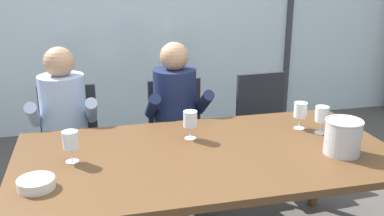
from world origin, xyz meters
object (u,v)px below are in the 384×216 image
object	(u,v)px
chair_left_of_center	(178,128)
person_pale_blue_shirt	(64,122)
tasting_bowl	(36,184)
wine_glass_near_bucket	(322,115)
wine_glass_center_pour	(70,141)
chair_center	(265,119)
dining_table	(207,163)
wine_glass_by_left_taster	(300,111)
chair_near_curtain	(69,136)
wine_glass_by_right_taster	(190,120)
ice_bucket_primary	(343,136)
person_navy_polo	(177,113)

from	to	relation	value
chair_left_of_center	person_pale_blue_shirt	world-z (taller)	person_pale_blue_shirt
tasting_bowl	wine_glass_near_bucket	xyz separation A→B (m)	(1.66, 0.33, 0.09)
wine_glass_near_bucket	wine_glass_center_pour	xyz separation A→B (m)	(-1.50, -0.07, 0.00)
wine_glass_near_bucket	chair_center	bearing A→B (deg)	89.67
dining_table	wine_glass_near_bucket	world-z (taller)	wine_glass_near_bucket
person_pale_blue_shirt	wine_glass_by_left_taster	size ratio (longest dim) A/B	6.89
chair_near_curtain	wine_glass_center_pour	xyz separation A→B (m)	(0.06, -0.93, 0.33)
dining_table	wine_glass_by_right_taster	world-z (taller)	wine_glass_by_right_taster
dining_table	wine_glass_by_right_taster	distance (m)	0.29
chair_near_curtain	wine_glass_by_left_taster	size ratio (longest dim) A/B	5.05
wine_glass_by_right_taster	chair_left_of_center	bearing A→B (deg)	84.09
chair_near_curtain	ice_bucket_primary	size ratio (longest dim) A/B	4.24
tasting_bowl	person_navy_polo	bearing A→B (deg)	49.21
chair_left_of_center	wine_glass_center_pour	distance (m)	1.23
wine_glass_near_bucket	wine_glass_by_right_taster	bearing A→B (deg)	172.77
chair_near_curtain	wine_glass_by_right_taster	bearing A→B (deg)	-42.77
wine_glass_near_bucket	ice_bucket_primary	bearing A→B (deg)	-97.92
person_pale_blue_shirt	tasting_bowl	xyz separation A→B (m)	(-0.09, -1.03, 0.06)
dining_table	chair_left_of_center	xyz separation A→B (m)	(0.03, 0.96, -0.15)
ice_bucket_primary	tasting_bowl	xyz separation A→B (m)	(-1.61, -0.02, -0.08)
chair_center	dining_table	bearing A→B (deg)	-131.46
chair_near_curtain	person_navy_polo	size ratio (longest dim) A/B	0.73
person_pale_blue_shirt	wine_glass_by_right_taster	distance (m)	0.98
person_pale_blue_shirt	wine_glass_center_pour	xyz separation A→B (m)	(0.07, -0.77, 0.16)
tasting_bowl	ice_bucket_primary	bearing A→B (deg)	0.79
chair_near_curtain	person_pale_blue_shirt	xyz separation A→B (m)	(-0.01, -0.16, 0.17)
person_navy_polo	tasting_bowl	bearing A→B (deg)	-130.99
chair_near_curtain	person_navy_polo	xyz separation A→B (m)	(0.79, -0.16, 0.17)
wine_glass_by_right_taster	wine_glass_center_pour	bearing A→B (deg)	-165.96
chair_center	person_pale_blue_shirt	xyz separation A→B (m)	(-1.58, -0.17, 0.17)
chair_left_of_center	wine_glass_by_left_taster	size ratio (longest dim) A/B	5.05
ice_bucket_primary	tasting_bowl	size ratio (longest dim) A/B	1.19
chair_left_of_center	wine_glass_near_bucket	distance (m)	1.16
chair_left_of_center	wine_glass_near_bucket	size ratio (longest dim) A/B	5.05
person_navy_polo	wine_glass_by_left_taster	distance (m)	0.91
chair_center	wine_glass_by_right_taster	distance (m)	1.17
person_navy_polo	person_pale_blue_shirt	bearing A→B (deg)	179.80
person_navy_polo	tasting_bowl	world-z (taller)	person_navy_polo
chair_left_of_center	wine_glass_by_left_taster	bearing A→B (deg)	-50.85
dining_table	ice_bucket_primary	xyz separation A→B (m)	(0.73, -0.19, 0.17)
ice_bucket_primary	wine_glass_by_right_taster	bearing A→B (deg)	151.78
tasting_bowl	wine_glass_by_right_taster	size ratio (longest dim) A/B	1.00
person_navy_polo	chair_near_curtain	bearing A→B (deg)	168.55
dining_table	wine_glass_by_left_taster	bearing A→B (deg)	18.12
chair_left_of_center	wine_glass_near_bucket	world-z (taller)	wine_glass_near_bucket
chair_near_curtain	chair_center	world-z (taller)	same
dining_table	wine_glass_near_bucket	bearing A→B (deg)	8.65
dining_table	chair_center	size ratio (longest dim) A/B	2.41
ice_bucket_primary	wine_glass_by_right_taster	world-z (taller)	ice_bucket_primary
person_navy_polo	ice_bucket_primary	xyz separation A→B (m)	(0.72, -1.01, 0.14)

